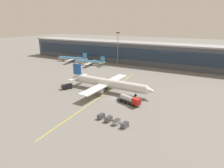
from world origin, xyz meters
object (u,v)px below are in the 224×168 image
object	(u,v)px
main_airliner	(108,83)
commuter_jet_far	(90,62)
crew_van	(67,86)
fuel_tanker	(130,100)
baggage_cart_3	(125,125)
baggage_cart_0	(101,116)
commuter_jet_near	(72,58)
baggage_cart_2	(116,122)
baggage_cart_1	(109,119)

from	to	relation	value
main_airliner	commuter_jet_far	bearing A→B (deg)	133.03
crew_van	main_airliner	bearing A→B (deg)	19.66
fuel_tanker	commuter_jet_far	size ratio (longest dim) A/B	0.43
crew_van	baggage_cart_3	xyz separation A→B (m)	(40.07, -19.50, -0.53)
baggage_cart_0	commuter_jet_far	size ratio (longest dim) A/B	0.11
baggage_cart_0	commuter_jet_near	bearing A→B (deg)	134.86
baggage_cart_0	commuter_jet_near	size ratio (longest dim) A/B	0.10
baggage_cart_0	baggage_cart_2	world-z (taller)	same
commuter_jet_far	baggage_cart_0	bearing A→B (deg)	-52.73
crew_van	baggage_cart_0	distance (m)	35.53
commuter_jet_far	commuter_jet_near	world-z (taller)	commuter_jet_near
baggage_cart_1	commuter_jet_far	world-z (taller)	commuter_jet_far
crew_van	commuter_jet_far	world-z (taller)	commuter_jet_far
main_airliner	commuter_jet_near	world-z (taller)	main_airliner
main_airliner	baggage_cart_0	world-z (taller)	main_airliner
crew_van	commuter_jet_near	distance (m)	68.40
fuel_tanker	commuter_jet_near	xyz separation A→B (m)	(-75.80, 56.64, 0.92)
crew_van	fuel_tanker	bearing A→B (deg)	-3.84
baggage_cart_3	commuter_jet_far	world-z (taller)	commuter_jet_far
crew_van	baggage_cart_2	size ratio (longest dim) A/B	1.88
baggage_cart_0	baggage_cart_3	size ratio (longest dim) A/B	1.00
baggage_cart_2	baggage_cart_3	distance (m)	3.20
fuel_tanker	baggage_cart_1	xyz separation A→B (m)	(-0.54, -16.27, -0.96)
crew_van	baggage_cart_3	bearing A→B (deg)	-25.96
main_airliner	fuel_tanker	xyz separation A→B (m)	(15.14, -9.14, -2.14)
main_airliner	crew_van	bearing A→B (deg)	-160.34
baggage_cart_1	baggage_cart_0	bearing A→B (deg)	171.63
crew_van	baggage_cart_2	xyz separation A→B (m)	(36.90, -19.04, -0.53)
main_airliner	baggage_cart_3	xyz separation A→B (m)	(20.93, -26.34, -3.10)
baggage_cart_2	commuter_jet_near	world-z (taller)	commuter_jet_near
main_airliner	baggage_cart_1	xyz separation A→B (m)	(14.60, -25.41, -3.10)
baggage_cart_2	commuter_jet_far	size ratio (longest dim) A/B	0.11
fuel_tanker	baggage_cart_2	size ratio (longest dim) A/B	3.89
crew_van	commuter_jet_near	world-z (taller)	commuter_jet_near
crew_van	baggage_cart_2	distance (m)	41.53
fuel_tanker	commuter_jet_near	bearing A→B (deg)	143.23
crew_van	commuter_jet_far	xyz separation A→B (m)	(-21.74, 50.63, 1.12)
fuel_tanker	commuter_jet_near	size ratio (longest dim) A/B	0.38
main_airliner	baggage_cart_2	world-z (taller)	main_airliner
baggage_cart_0	commuter_jet_near	xyz separation A→B (m)	(-72.09, 72.45, 1.89)
baggage_cart_1	baggage_cart_3	xyz separation A→B (m)	(6.33, -0.93, 0.00)
fuel_tanker	commuter_jet_far	world-z (taller)	commuter_jet_far
baggage_cart_1	commuter_jet_near	bearing A→B (deg)	135.91
commuter_jet_far	commuter_jet_near	bearing A→B (deg)	169.39
main_airliner	baggage_cart_2	bearing A→B (deg)	-55.53
fuel_tanker	baggage_cart_3	xyz separation A→B (m)	(5.79, -17.20, -0.96)
baggage_cart_1	baggage_cart_2	xyz separation A→B (m)	(3.17, -0.47, 0.00)
baggage_cart_0	commuter_jet_near	world-z (taller)	commuter_jet_near
main_airliner	commuter_jet_far	distance (m)	59.93
baggage_cart_1	baggage_cart_2	size ratio (longest dim) A/B	1.00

